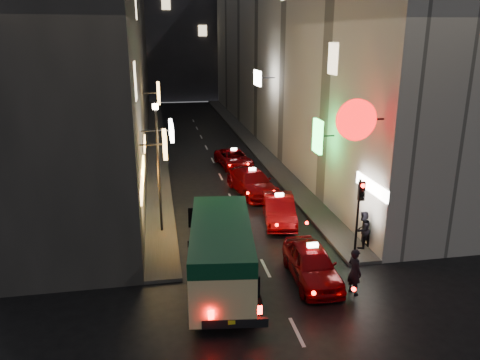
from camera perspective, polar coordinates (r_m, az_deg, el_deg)
building_left at (r=42.85m, az=-16.00°, el=16.11°), size 7.64×52.00×18.00m
building_right at (r=44.39m, az=5.93°, el=16.68°), size 8.05×52.00×18.00m
building_far at (r=74.82m, az=-7.43°, el=18.34°), size 30.00×10.00×22.00m
sidewalk_left at (r=43.68m, az=-10.13°, el=4.69°), size 1.50×52.00×0.15m
sidewalk_right at (r=44.49m, az=0.91°, el=5.18°), size 1.50×52.00×0.15m
minibus at (r=17.73m, az=-2.32°, el=-8.34°), size 2.95×6.52×2.70m
taxi_near at (r=18.96m, az=8.76°, el=-9.72°), size 2.28×5.27×1.83m
taxi_second at (r=24.38m, az=4.78°, el=-3.31°), size 2.94×5.47×1.82m
taxi_third at (r=28.69m, az=1.49°, el=-0.00°), size 3.06×5.69×1.89m
taxi_far at (r=34.60m, az=-0.75°, el=2.80°), size 2.44×4.82×1.64m
pedestrian_crossing at (r=18.25m, az=13.82°, el=-10.46°), size 0.61×0.77×2.06m
pedestrian_sidewalk at (r=21.74m, az=14.75°, el=-5.61°), size 0.87×0.76×1.96m
traffic_light at (r=20.15m, az=14.42°, el=-2.67°), size 0.26×0.43×3.50m
lamp_post at (r=22.40m, az=-9.94°, el=2.40°), size 0.28×0.28×6.22m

